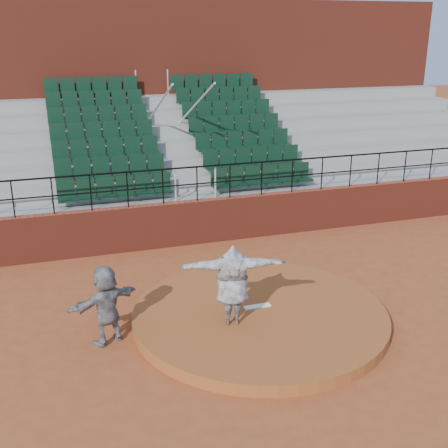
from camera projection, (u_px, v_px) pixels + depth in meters
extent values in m
plane|color=brown|center=(260.00, 320.00, 12.23)|extent=(90.00, 90.00, 0.00)
cylinder|color=brown|center=(260.00, 315.00, 12.19)|extent=(5.50, 5.50, 0.25)
cube|color=white|center=(257.00, 306.00, 12.28)|extent=(0.60, 0.15, 0.03)
cube|color=maroon|center=(198.00, 222.00, 16.50)|extent=(24.00, 0.30, 1.30)
cylinder|color=black|center=(197.00, 167.00, 15.96)|extent=(24.00, 0.05, 0.05)
cylinder|color=black|center=(197.00, 184.00, 16.13)|extent=(24.00, 0.04, 0.04)
cylinder|color=black|center=(13.00, 199.00, 14.66)|extent=(0.04, 0.04, 1.00)
cylinder|color=black|center=(53.00, 196.00, 14.95)|extent=(0.04, 0.04, 1.00)
cylinder|color=black|center=(91.00, 193.00, 15.25)|extent=(0.04, 0.04, 1.00)
cylinder|color=black|center=(128.00, 190.00, 15.54)|extent=(0.04, 0.04, 1.00)
cylinder|color=black|center=(163.00, 187.00, 15.83)|extent=(0.04, 0.04, 1.00)
cylinder|color=black|center=(197.00, 184.00, 16.13)|extent=(0.04, 0.04, 1.00)
cylinder|color=black|center=(230.00, 181.00, 16.42)|extent=(0.04, 0.04, 1.00)
cylinder|color=black|center=(262.00, 178.00, 16.72)|extent=(0.04, 0.04, 1.00)
cylinder|color=black|center=(292.00, 176.00, 17.01)|extent=(0.04, 0.04, 1.00)
cylinder|color=black|center=(322.00, 173.00, 17.30)|extent=(0.04, 0.04, 1.00)
cylinder|color=black|center=(351.00, 171.00, 17.60)|extent=(0.04, 0.04, 1.00)
cylinder|color=black|center=(378.00, 169.00, 17.89)|extent=(0.04, 0.04, 1.00)
cylinder|color=black|center=(405.00, 166.00, 18.18)|extent=(0.04, 0.04, 1.00)
cylinder|color=black|center=(431.00, 164.00, 18.48)|extent=(0.04, 0.04, 1.00)
cube|color=gray|center=(193.00, 216.00, 17.02)|extent=(24.00, 0.85, 1.30)
cube|color=black|center=(116.00, 190.00, 16.04)|extent=(3.30, 0.48, 0.72)
cube|color=black|center=(262.00, 178.00, 17.36)|extent=(3.30, 0.48, 0.72)
cube|color=gray|center=(185.00, 202.00, 17.72)|extent=(24.00, 0.85, 1.70)
cube|color=black|center=(111.00, 170.00, 16.67)|extent=(3.30, 0.48, 0.72)
cube|color=black|center=(253.00, 159.00, 17.99)|extent=(3.30, 0.48, 0.72)
cube|color=gray|center=(179.00, 189.00, 18.42)|extent=(24.00, 0.85, 2.10)
cube|color=black|center=(107.00, 151.00, 17.30)|extent=(3.30, 0.48, 0.72)
cube|color=black|center=(244.00, 142.00, 18.62)|extent=(3.30, 0.48, 0.72)
cube|color=gray|center=(173.00, 177.00, 19.11)|extent=(24.00, 0.85, 2.50)
cube|color=black|center=(103.00, 133.00, 17.94)|extent=(3.30, 0.48, 0.72)
cube|color=black|center=(235.00, 126.00, 19.26)|extent=(3.30, 0.48, 0.72)
cube|color=gray|center=(167.00, 166.00, 19.81)|extent=(24.00, 0.85, 2.90)
cube|color=black|center=(99.00, 117.00, 18.57)|extent=(3.30, 0.48, 0.72)
cube|color=black|center=(227.00, 111.00, 19.89)|extent=(3.30, 0.48, 0.72)
cube|color=gray|center=(162.00, 155.00, 20.51)|extent=(24.00, 0.85, 3.30)
cube|color=black|center=(95.00, 102.00, 19.20)|extent=(3.30, 0.48, 0.72)
cube|color=black|center=(220.00, 97.00, 20.52)|extent=(3.30, 0.48, 0.72)
cube|color=gray|center=(157.00, 146.00, 21.21)|extent=(24.00, 0.85, 3.70)
cube|color=black|center=(92.00, 88.00, 19.83)|extent=(3.30, 0.48, 0.72)
cube|color=black|center=(213.00, 84.00, 21.15)|extent=(3.30, 0.48, 0.72)
cylinder|color=silver|center=(153.00, 114.00, 18.23)|extent=(0.06, 5.97, 2.46)
cylinder|color=silver|center=(189.00, 112.00, 18.59)|extent=(0.06, 5.97, 2.46)
cube|color=maroon|center=(145.00, 94.00, 22.38)|extent=(24.00, 3.00, 7.10)
imported|color=black|center=(232.00, 285.00, 11.36)|extent=(2.19, 1.00, 1.72)
imported|color=black|center=(106.00, 305.00, 11.13)|extent=(1.60, 1.08, 1.66)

